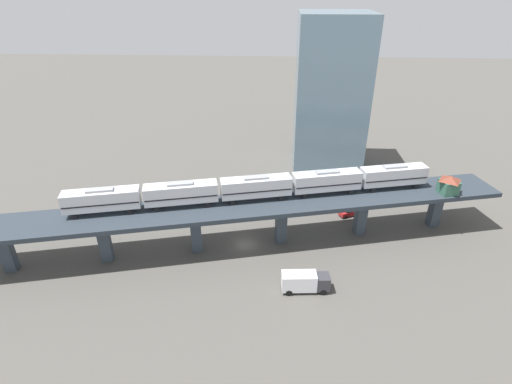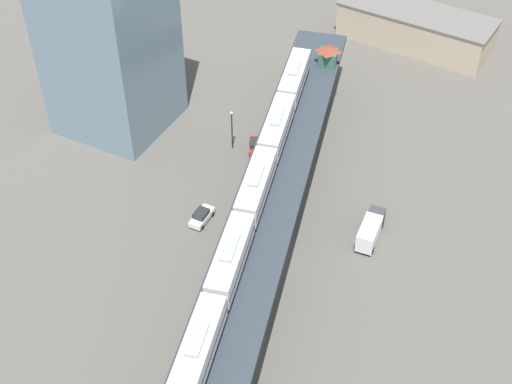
% 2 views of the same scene
% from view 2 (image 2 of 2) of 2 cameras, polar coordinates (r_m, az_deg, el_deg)
% --- Properties ---
extents(ground_plane, '(400.00, 400.00, 0.00)m').
position_cam_2_polar(ground_plane, '(94.92, 0.52, -5.37)').
color(ground_plane, '#4C4944').
extents(elevated_viaduct, '(29.90, 91.38, 8.24)m').
position_cam_2_polar(elevated_viaduct, '(89.70, 0.52, -2.42)').
color(elevated_viaduct, '#283039').
rests_on(elevated_viaduct, ground).
extents(subway_train, '(17.47, 61.29, 4.45)m').
position_cam_2_polar(subway_train, '(89.11, 0.00, 0.49)').
color(subway_train, silver).
rests_on(subway_train, elevated_viaduct).
extents(signal_hut, '(3.89, 3.89, 3.40)m').
position_cam_2_polar(signal_hut, '(116.06, 5.78, 10.85)').
color(signal_hut, '#33604C').
rests_on(signal_hut, elevated_viaduct).
extents(street_car_white, '(1.99, 4.42, 1.89)m').
position_cam_2_polar(street_car_white, '(99.53, -4.37, -1.94)').
color(street_car_white, silver).
rests_on(street_car_white, ground).
extents(street_car_red, '(3.55, 4.74, 1.89)m').
position_cam_2_polar(street_car_red, '(111.14, -0.06, 3.76)').
color(street_car_red, '#AD1E1E').
rests_on(street_car_red, ground).
extents(delivery_truck, '(2.85, 7.35, 3.20)m').
position_cam_2_polar(delivery_truck, '(97.46, 9.16, -2.98)').
color(delivery_truck, '#333338').
rests_on(delivery_truck, ground).
extents(street_lamp, '(0.44, 0.44, 6.94)m').
position_cam_2_polar(street_lamp, '(109.70, -1.94, 5.23)').
color(street_lamp, black).
rests_on(street_lamp, ground).
extents(warehouse_building, '(29.37, 12.74, 6.80)m').
position_cam_2_polar(warehouse_building, '(139.84, 12.63, 12.72)').
color(warehouse_building, tan).
rests_on(warehouse_building, ground).
extents(office_tower, '(16.00, 16.00, 36.00)m').
position_cam_2_polar(office_tower, '(110.55, -11.91, 13.20)').
color(office_tower, slate).
rests_on(office_tower, ground).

